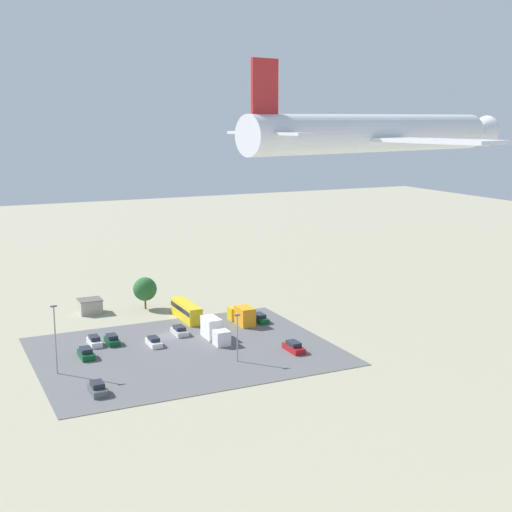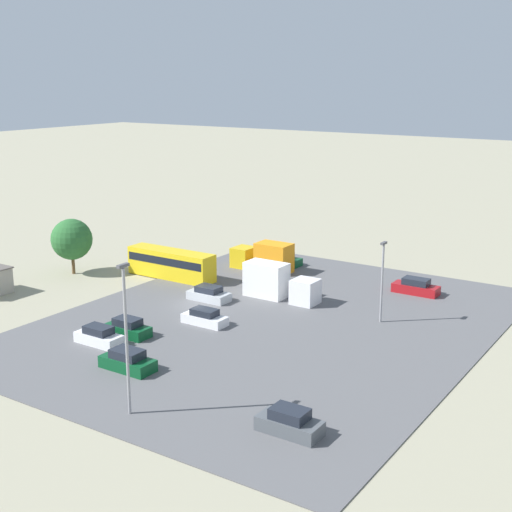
{
  "view_description": "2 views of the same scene",
  "coord_description": "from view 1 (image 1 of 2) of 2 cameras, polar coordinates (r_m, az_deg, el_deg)",
  "views": [
    {
      "loc": [
        35.99,
        110.25,
        36.23
      ],
      "look_at": [
        -1.78,
        30.91,
        19.08
      ],
      "focal_mm": 50.0,
      "sensor_mm": 36.0,
      "label": 1
    },
    {
      "loc": [
        50.99,
        40.51,
        21.45
      ],
      "look_at": [
        4.08,
        9.66,
        7.19
      ],
      "focal_mm": 50.0,
      "sensor_mm": 36.0,
      "label": 2
    }
  ],
  "objects": [
    {
      "name": "ground_plane",
      "position": [
        121.5,
        -7.09,
        -6.39
      ],
      "size": [
        400.0,
        400.0,
        0.0
      ],
      "primitive_type": "plane",
      "color": "gray"
    },
    {
      "name": "parking_lot_surface",
      "position": [
        113.65,
        -5.68,
        -7.58
      ],
      "size": [
        45.7,
        35.91,
        0.08
      ],
      "color": "#565659",
      "rests_on": "ground"
    },
    {
      "name": "shed_building",
      "position": [
        137.7,
        -13.14,
        -3.92
      ],
      "size": [
        4.29,
        3.96,
        2.69
      ],
      "color": "#9E998E",
      "rests_on": "ground"
    },
    {
      "name": "bus",
      "position": [
        130.45,
        -5.6,
        -4.35
      ],
      "size": [
        2.44,
        10.46,
        3.03
      ],
      "color": "gold",
      "rests_on": "ground"
    },
    {
      "name": "parked_car_0",
      "position": [
        116.67,
        -8.18,
        -6.82
      ],
      "size": [
        1.71,
        4.12,
        1.41
      ],
      "rotation": [
        0.0,
        0.0,
        3.14
      ],
      "color": "silver",
      "rests_on": "ground"
    },
    {
      "name": "parked_car_1",
      "position": [
        118.6,
        -12.8,
        -6.66
      ],
      "size": [
        1.72,
        4.14,
        1.53
      ],
      "rotation": [
        0.0,
        0.0,
        3.14
      ],
      "color": "silver",
      "rests_on": "ground"
    },
    {
      "name": "parked_car_2",
      "position": [
        112.87,
        3.03,
        -7.29
      ],
      "size": [
        1.8,
        4.61,
        1.58
      ],
      "rotation": [
        0.0,
        0.0,
        3.14
      ],
      "color": "maroon",
      "rests_on": "ground"
    },
    {
      "name": "parked_car_3",
      "position": [
        118.58,
        -11.44,
        -6.6
      ],
      "size": [
        1.79,
        4.01,
        1.55
      ],
      "color": "#0C4723",
      "rests_on": "ground"
    },
    {
      "name": "parked_car_4",
      "position": [
        98.58,
        -12.57,
        -10.32
      ],
      "size": [
        1.87,
        4.08,
        1.63
      ],
      "color": "#4C5156",
      "rests_on": "ground"
    },
    {
      "name": "parked_car_5",
      "position": [
        112.88,
        -13.44,
        -7.59
      ],
      "size": [
        1.92,
        4.3,
        1.57
      ],
      "color": "#0C4723",
      "rests_on": "ground"
    },
    {
      "name": "parked_car_6",
      "position": [
        128.54,
        0.28,
        -5.0
      ],
      "size": [
        1.84,
        4.59,
        1.49
      ],
      "rotation": [
        0.0,
        0.0,
        3.14
      ],
      "color": "#0C4723",
      "rests_on": "ground"
    },
    {
      "name": "parked_car_7",
      "position": [
        121.86,
        -6.15,
        -5.98
      ],
      "size": [
        1.92,
        4.22,
        1.44
      ],
      "color": "#ADB2B7",
      "rests_on": "ground"
    },
    {
      "name": "parked_truck_0",
      "position": [
        118.31,
        -3.36,
        -5.97
      ],
      "size": [
        2.33,
        7.71,
        3.43
      ],
      "color": "silver",
      "rests_on": "ground"
    },
    {
      "name": "parked_truck_1",
      "position": [
        127.15,
        -1.11,
        -4.77
      ],
      "size": [
        2.5,
        7.16,
        3.28
      ],
      "rotation": [
        0.0,
        0.0,
        3.14
      ],
      "color": "gold",
      "rests_on": "ground"
    },
    {
      "name": "tree_near_shed",
      "position": [
        138.01,
        -8.88,
        -2.63
      ],
      "size": [
        4.54,
        4.54,
        6.2
      ],
      "color": "brown",
      "rests_on": "ground"
    },
    {
      "name": "light_pole_lot_centre",
      "position": [
        105.74,
        -15.76,
        -6.24
      ],
      "size": [
        0.9,
        0.28,
        10.08
      ],
      "color": "gray",
      "rests_on": "ground"
    },
    {
      "name": "light_pole_lot_edge",
      "position": [
        107.21,
        -1.5,
        -6.36
      ],
      "size": [
        0.9,
        0.28,
        7.32
      ],
      "color": "gray",
      "rests_on": "ground"
    },
    {
      "name": "airplane",
      "position": [
        70.44,
        10.09,
        9.65
      ],
      "size": [
        32.98,
        27.25,
        8.05
      ],
      "rotation": [
        0.0,
        0.0,
        1.79
      ],
      "color": "silver"
    }
  ]
}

